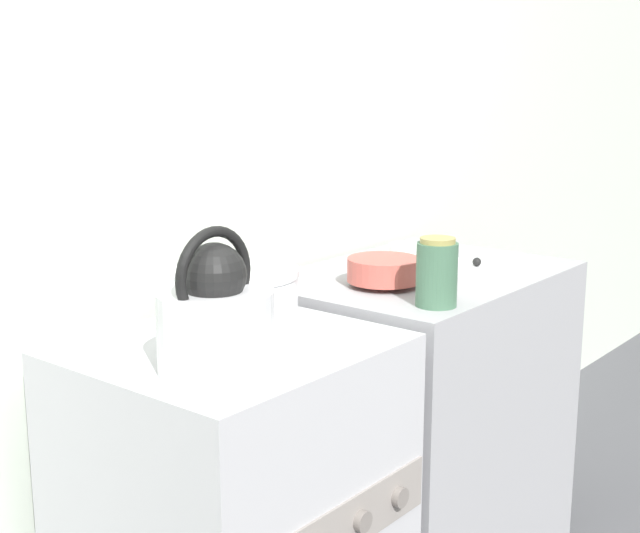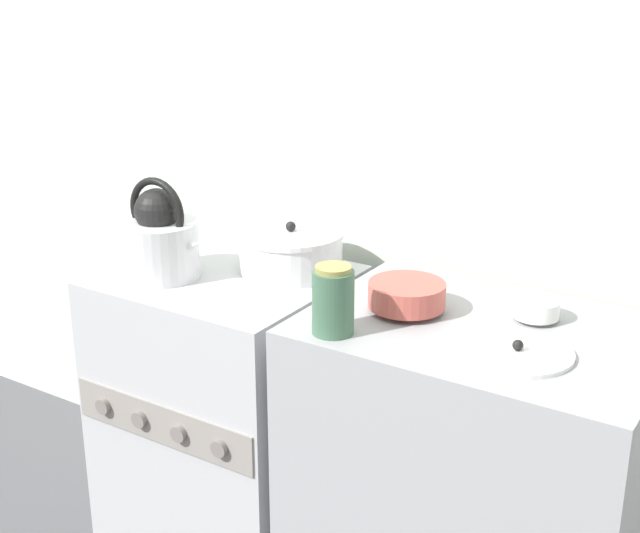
% 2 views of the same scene
% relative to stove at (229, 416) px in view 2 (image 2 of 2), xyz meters
% --- Properties ---
extents(wall_back, '(7.00, 0.06, 2.50)m').
position_rel_stove_xyz_m(wall_back, '(0.00, 0.38, 0.82)').
color(wall_back, silver).
rests_on(wall_back, ground_plane).
extents(stove, '(0.61, 0.57, 0.86)m').
position_rel_stove_xyz_m(stove, '(0.00, 0.00, 0.00)').
color(stove, '#B2B2B7').
rests_on(stove, ground_plane).
extents(counter, '(0.81, 0.58, 0.88)m').
position_rel_stove_xyz_m(counter, '(0.74, 0.02, 0.01)').
color(counter, '#99999E').
rests_on(counter, ground_plane).
extents(kettle, '(0.27, 0.22, 0.27)m').
position_rel_stove_xyz_m(kettle, '(-0.14, -0.10, 0.53)').
color(kettle, silver).
rests_on(kettle, stove).
extents(cooking_pot, '(0.29, 0.29, 0.14)m').
position_rel_stove_xyz_m(cooking_pot, '(0.14, 0.12, 0.49)').
color(cooking_pot, silver).
rests_on(cooking_pot, stove).
extents(enamel_bowl, '(0.18, 0.18, 0.07)m').
position_rel_stove_xyz_m(enamel_bowl, '(0.55, 0.01, 0.49)').
color(enamel_bowl, '#B75147').
rests_on(enamel_bowl, counter).
extents(small_ceramic_bowl, '(0.11, 0.11, 0.05)m').
position_rel_stove_xyz_m(small_ceramic_bowl, '(0.83, 0.12, 0.47)').
color(small_ceramic_bowl, white).
rests_on(small_ceramic_bowl, counter).
extents(storage_jar, '(0.09, 0.09, 0.16)m').
position_rel_stove_xyz_m(storage_jar, '(0.47, -0.20, 0.52)').
color(storage_jar, '#3F664C').
rests_on(storage_jar, counter).
extents(loose_pot_lid, '(0.24, 0.24, 0.03)m').
position_rel_stove_xyz_m(loose_pot_lid, '(0.86, -0.08, 0.45)').
color(loose_pot_lid, silver).
rests_on(loose_pot_lid, counter).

